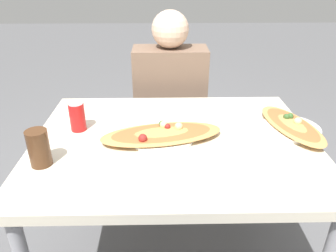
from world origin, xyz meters
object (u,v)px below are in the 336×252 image
at_px(dining_table, 174,154).
at_px(soda_can, 77,117).
at_px(pizza_second, 292,126).
at_px(person_seated, 170,92).
at_px(drink_glass, 39,148).
at_px(chair_far_seated, 169,112).
at_px(pizza_main, 162,134).

relative_size(dining_table, soda_can, 9.30).
bearing_deg(pizza_second, person_seated, 130.86).
xyz_separation_m(drink_glass, pizza_second, (1.00, 0.25, -0.05)).
distance_m(dining_table, chair_far_seated, 0.79).
bearing_deg(dining_table, person_seated, 90.11).
xyz_separation_m(person_seated, soda_can, (-0.41, -0.57, 0.12)).
distance_m(pizza_main, pizza_second, 0.57).
bearing_deg(person_seated, pizza_main, 85.65).
xyz_separation_m(chair_far_seated, pizza_second, (0.51, -0.71, 0.26)).
xyz_separation_m(pizza_main, soda_can, (-0.36, 0.09, 0.04)).
height_order(pizza_main, soda_can, soda_can).
bearing_deg(chair_far_seated, soda_can, 59.06).
bearing_deg(pizza_main, chair_far_seated, 86.28).
bearing_deg(dining_table, drink_glass, -160.07).
xyz_separation_m(chair_far_seated, pizza_main, (-0.05, -0.77, 0.26)).
distance_m(person_seated, soda_can, 0.72).
bearing_deg(pizza_main, pizza_second, 6.87).
xyz_separation_m(soda_can, pizza_second, (0.93, -0.02, -0.04)).
bearing_deg(chair_far_seated, pizza_main, 86.28).
bearing_deg(person_seated, chair_far_seated, -90.00).
distance_m(dining_table, pizza_main, 0.11).
bearing_deg(pizza_second, pizza_main, -173.13).
bearing_deg(chair_far_seated, drink_glass, 62.98).
xyz_separation_m(dining_table, pizza_second, (0.51, 0.07, 0.09)).
height_order(soda_can, drink_glass, drink_glass).
height_order(dining_table, chair_far_seated, chair_far_seated).
relative_size(dining_table, person_seated, 1.00).
relative_size(chair_far_seated, person_seated, 0.76).
relative_size(pizza_main, soda_can, 4.24).
bearing_deg(dining_table, soda_can, 167.64).
bearing_deg(chair_far_seated, pizza_second, 126.04).
relative_size(soda_can, drink_glass, 0.91).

